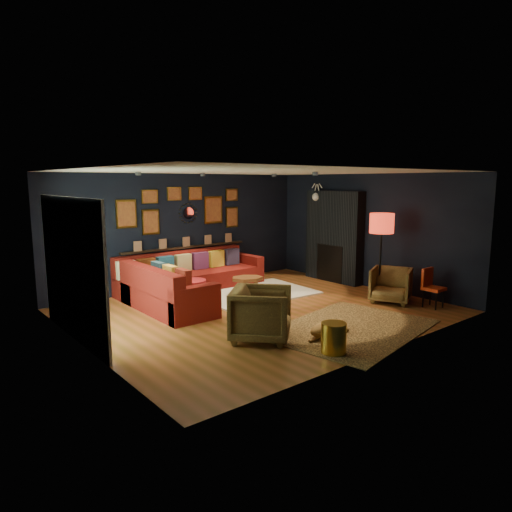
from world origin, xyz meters
TOP-DOWN VIEW (x-y plane):
  - floor at (0.00, 0.00)m, footprint 6.50×6.50m
  - room_walls at (0.00, 0.00)m, footprint 6.50×6.50m
  - sectional at (-0.61, 1.81)m, footprint 3.41×2.69m
  - ledge at (0.00, 2.68)m, footprint 3.20×0.12m
  - gallery_wall at (-0.01, 2.72)m, footprint 3.15×0.04m
  - sunburst_mirror at (0.10, 2.72)m, footprint 0.47×0.16m
  - fireplace at (3.09, 0.90)m, footprint 0.31×1.60m
  - deer_head at (3.14, 1.40)m, footprint 0.50×0.28m
  - sliding_door at (-3.22, 0.60)m, footprint 0.06×2.80m
  - ceiling_spots at (-0.00, 0.80)m, footprint 3.30×2.50m
  - shag_rug at (0.75, 1.12)m, footprint 2.57×1.94m
  - leopard_rug at (0.47, -1.80)m, footprint 3.11×2.47m
  - coffee_table at (0.59, 1.13)m, footprint 0.85×0.76m
  - pouf at (-0.58, 1.50)m, footprint 0.59×0.59m
  - armchair_left at (-1.01, -1.25)m, footprint 1.20×1.20m
  - armchair_right at (2.45, -1.20)m, footprint 0.97×0.99m
  - gold_stool at (-0.58, -2.35)m, footprint 0.36×0.36m
  - orange_chair at (2.75, -1.90)m, footprint 0.36×0.36m
  - floor_lamp at (2.50, -0.88)m, footprint 0.49×0.49m
  - dog at (-0.10, -1.80)m, footprint 1.06×0.58m

SIDE VIEW (x-z plane):
  - floor at x=0.00m, z-range 0.00..0.00m
  - leopard_rug at x=0.47m, z-range 0.00..0.02m
  - shag_rug at x=0.75m, z-range 0.00..0.03m
  - dog at x=-0.10m, z-range 0.02..0.34m
  - gold_stool at x=-0.58m, z-range 0.00..0.45m
  - pouf at x=-0.58m, z-range 0.03..0.42m
  - coffee_table at x=0.59m, z-range 0.14..0.49m
  - sectional at x=-0.61m, z-range -0.11..0.75m
  - armchair_right at x=2.45m, z-range 0.00..0.78m
  - orange_chair at x=2.75m, z-range 0.06..0.83m
  - armchair_left at x=-1.01m, z-range 0.00..0.90m
  - ledge at x=0.00m, z-range 0.90..0.94m
  - fireplace at x=3.09m, z-range -0.08..2.12m
  - sliding_door at x=-3.22m, z-range 0.00..2.20m
  - floor_lamp at x=2.50m, z-range 0.62..2.40m
  - room_walls at x=0.00m, z-range -1.66..4.84m
  - sunburst_mirror at x=0.10m, z-range 1.46..1.93m
  - gallery_wall at x=-0.01m, z-range 1.30..2.32m
  - deer_head at x=3.14m, z-range 1.83..2.28m
  - ceiling_spots at x=0.00m, z-range 2.53..2.59m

